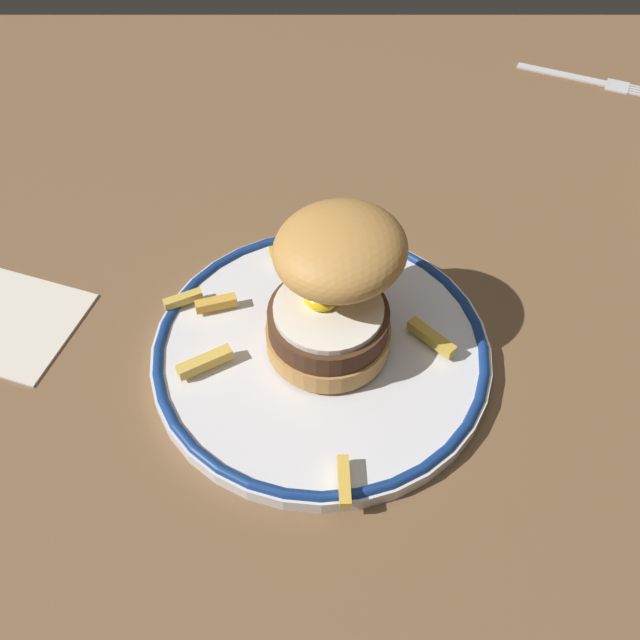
# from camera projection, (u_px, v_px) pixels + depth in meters

# --- Properties ---
(ground_plane) EXTENTS (1.34, 1.00, 0.04)m
(ground_plane) POSITION_uv_depth(u_px,v_px,m) (294.00, 345.00, 0.62)
(ground_plane) COLOR brown
(dinner_plate) EXTENTS (0.26, 0.26, 0.02)m
(dinner_plate) POSITION_uv_depth(u_px,v_px,m) (320.00, 351.00, 0.58)
(dinner_plate) COLOR silver
(dinner_plate) RESTS_ON ground_plane
(burger) EXTENTS (0.11, 0.12, 0.11)m
(burger) POSITION_uv_depth(u_px,v_px,m) (333.00, 286.00, 0.55)
(burger) COLOR #C58946
(burger) RESTS_ON dinner_plate
(fries_pile) EXTENTS (0.23, 0.26, 0.01)m
(fries_pile) POSITION_uv_depth(u_px,v_px,m) (306.00, 298.00, 0.60)
(fries_pile) COLOR gold
(fries_pile) RESTS_ON dinner_plate
(fork) EXTENTS (0.14, 0.07, 0.00)m
(fork) POSITION_uv_depth(u_px,v_px,m) (585.00, 79.00, 0.84)
(fork) COLOR silver
(fork) RESTS_ON ground_plane
(napkin) EXTENTS (0.14, 0.13, 0.00)m
(napkin) POSITION_uv_depth(u_px,v_px,m) (3.00, 321.00, 0.61)
(napkin) COLOR silver
(napkin) RESTS_ON ground_plane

